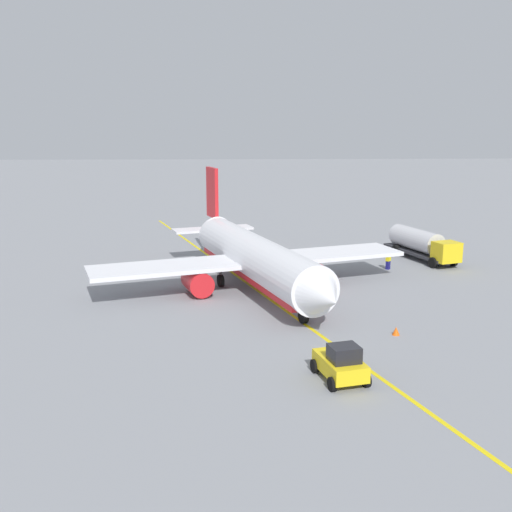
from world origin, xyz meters
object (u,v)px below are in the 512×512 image
Objects in this scene: pushback_tug at (341,363)px; safety_cone_nose at (396,331)px; airplane at (254,258)px; refueling_worker at (388,261)px; fuel_tanker at (422,244)px.

safety_cone_nose is at bearing 144.71° from pushback_tug.
airplane is 17.51× the size of refueling_worker.
fuel_tanker is at bearing 120.56° from airplane.
safety_cone_nose is at bearing 36.67° from airplane.
fuel_tanker is at bearing 155.14° from pushback_tug.
fuel_tanker is 33.55m from pushback_tug.
airplane is 51.62× the size of safety_cone_nose.
pushback_tug is 8.91m from safety_cone_nose.
airplane is at bearing -64.34° from refueling_worker.
pushback_tug is at bearing 11.84° from airplane.
airplane is at bearing -59.44° from fuel_tanker.
pushback_tug is at bearing -35.29° from safety_cone_nose.
pushback_tug is 27.85m from refueling_worker.
airplane reaches higher than fuel_tanker.
refueling_worker is (-26.20, 9.46, -0.19)m from pushback_tug.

